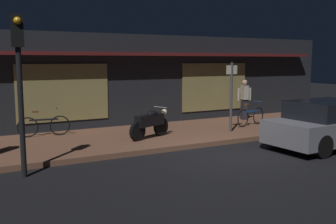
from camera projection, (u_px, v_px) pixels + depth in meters
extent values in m
plane|color=black|center=(222.00, 155.00, 10.70)|extent=(60.00, 60.00, 0.00)
cube|color=brown|center=(171.00, 134.00, 13.31)|extent=(18.00, 4.00, 0.15)
cube|color=black|center=(132.00, 80.00, 16.06)|extent=(18.00, 2.80, 3.60)
cube|color=olive|center=(64.00, 93.00, 13.36)|extent=(3.20, 0.04, 2.00)
cube|color=olive|center=(215.00, 87.00, 16.35)|extent=(3.20, 0.04, 2.00)
cube|color=#591919|center=(149.00, 54.00, 14.47)|extent=(16.20, 0.50, 0.12)
cylinder|color=black|center=(138.00, 131.00, 11.79)|extent=(0.60, 0.34, 0.60)
cylinder|color=black|center=(161.00, 127.00, 12.63)|extent=(0.60, 0.34, 0.60)
cube|color=black|center=(150.00, 120.00, 12.17)|extent=(1.12, 0.67, 0.36)
ellipsoid|color=black|center=(153.00, 113.00, 12.26)|extent=(0.50, 0.39, 0.20)
sphere|color=#F9EDB7|center=(164.00, 112.00, 12.69)|extent=(0.18, 0.18, 0.18)
cylinder|color=gray|center=(160.00, 107.00, 12.52)|extent=(0.23, 0.52, 0.03)
torus|color=black|center=(28.00, 127.00, 12.33)|extent=(0.66, 0.12, 0.66)
torus|color=black|center=(60.00, 125.00, 12.69)|extent=(0.66, 0.12, 0.66)
cube|color=black|center=(44.00, 120.00, 12.48)|extent=(0.90, 0.15, 0.06)
cube|color=brown|center=(35.00, 112.00, 12.35)|extent=(0.21, 0.10, 0.06)
cylinder|color=black|center=(57.00, 108.00, 12.58)|extent=(0.08, 0.42, 0.02)
torus|color=black|center=(243.00, 118.00, 14.24)|extent=(0.65, 0.21, 0.66)
torus|color=black|center=(258.00, 116.00, 14.92)|extent=(0.65, 0.21, 0.66)
cube|color=#1E478C|center=(251.00, 111.00, 14.55)|extent=(0.88, 0.27, 0.06)
cube|color=brown|center=(247.00, 105.00, 14.35)|extent=(0.21, 0.13, 0.06)
cylinder|color=#1E478C|center=(257.00, 101.00, 14.79)|extent=(0.13, 0.41, 0.02)
cube|color=#28232D|center=(244.00, 109.00, 16.07)|extent=(0.26, 0.32, 0.85)
cube|color=#B2AD9E|center=(244.00, 92.00, 15.98)|extent=(0.31, 0.42, 0.58)
sphere|color=tan|center=(245.00, 82.00, 15.92)|extent=(0.22, 0.22, 0.22)
cylinder|color=#B2AD9E|center=(250.00, 94.00, 16.05)|extent=(0.11, 0.11, 0.52)
cylinder|color=#B2AD9E|center=(239.00, 94.00, 15.92)|extent=(0.11, 0.11, 0.52)
cylinder|color=#47474C|center=(231.00, 97.00, 13.18)|extent=(0.09, 0.09, 2.40)
cube|color=beige|center=(232.00, 70.00, 13.06)|extent=(0.44, 0.03, 0.30)
cylinder|color=#2D4C33|center=(287.00, 112.00, 15.37)|extent=(0.44, 0.44, 0.85)
cylinder|color=black|center=(288.00, 100.00, 15.31)|extent=(0.48, 0.48, 0.08)
cylinder|color=black|center=(21.00, 98.00, 8.42)|extent=(0.12, 0.12, 3.60)
cube|color=black|center=(17.00, 31.00, 8.22)|extent=(0.24, 0.24, 0.70)
sphere|color=orange|center=(17.00, 21.00, 8.08)|extent=(0.16, 0.16, 0.16)
cylinder|color=black|center=(334.00, 128.00, 13.02)|extent=(0.65, 0.26, 0.64)
cylinder|color=black|center=(278.00, 137.00, 11.63)|extent=(0.65, 0.26, 0.64)
cylinder|color=black|center=(323.00, 146.00, 10.31)|extent=(0.65, 0.26, 0.64)
cube|color=slate|center=(330.00, 129.00, 11.63)|extent=(4.19, 1.99, 0.68)
cube|color=black|center=(327.00, 111.00, 11.48)|extent=(2.29, 1.72, 0.64)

